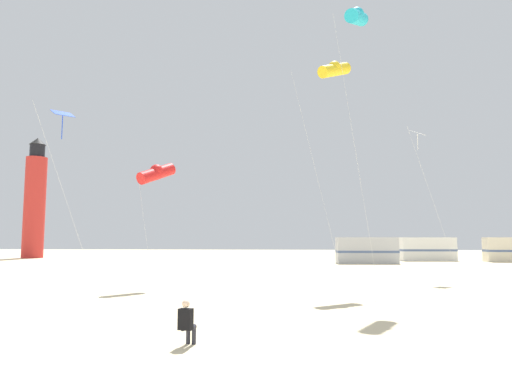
# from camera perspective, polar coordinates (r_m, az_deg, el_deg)

# --- Properties ---
(kite_flyer_standing) EXTENTS (0.40, 0.55, 1.16)m
(kite_flyer_standing) POSITION_cam_1_polar(r_m,az_deg,el_deg) (11.97, -8.68, -15.78)
(kite_flyer_standing) COLOR black
(kite_flyer_standing) RESTS_ON ground
(kite_diamond_blue) EXTENTS (2.75, 2.75, 8.59)m
(kite_diamond_blue) POSITION_cam_1_polar(r_m,az_deg,el_deg) (22.65, -23.12, 8.31)
(kite_diamond_blue) COLOR silver
(kite_diamond_blue) RESTS_ON ground
(kite_tube_gold) EXTENTS (3.64, 3.69, 13.20)m
(kite_tube_gold) POSITION_cam_1_polar(r_m,az_deg,el_deg) (27.73, 9.84, 14.94)
(kite_tube_gold) COLOR silver
(kite_tube_gold) RESTS_ON ground
(kite_tube_cyan) EXTENTS (2.05, 2.58, 14.69)m
(kite_tube_cyan) POSITION_cam_1_polar(r_m,az_deg,el_deg) (25.41, 12.56, 20.69)
(kite_tube_cyan) COLOR silver
(kite_tube_cyan) RESTS_ON ground
(kite_diamond_white) EXTENTS (3.25, 2.66, 10.22)m
(kite_diamond_white) POSITION_cam_1_polar(r_m,az_deg,el_deg) (33.56, 19.76, 6.33)
(kite_diamond_white) COLOR silver
(kite_diamond_white) RESTS_ON ground
(kite_tube_scarlet) EXTENTS (1.95, 2.49, 7.10)m
(kite_tube_scarlet) POSITION_cam_1_polar(r_m,az_deg,el_deg) (26.41, -12.41, 2.36)
(kite_tube_scarlet) COLOR silver
(kite_tube_scarlet) RESTS_ON ground
(lighthouse_distant) EXTENTS (2.80, 2.80, 16.80)m
(lighthouse_distant) POSITION_cam_1_polar(r_m,az_deg,el_deg) (70.10, -26.06, -1.04)
(lighthouse_distant) COLOR red
(lighthouse_distant) RESTS_ON ground
(rv_van_silver) EXTENTS (6.53, 2.60, 2.80)m
(rv_van_silver) POSITION_cam_1_polar(r_m,az_deg,el_deg) (50.69, 13.74, -7.15)
(rv_van_silver) COLOR #B7BABF
(rv_van_silver) RESTS_ON ground
(rv_van_white) EXTENTS (6.57, 2.71, 2.80)m
(rv_van_white) POSITION_cam_1_polar(r_m,az_deg,el_deg) (59.02, 20.71, -6.73)
(rv_van_white) COLOR white
(rv_van_white) RESTS_ON ground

